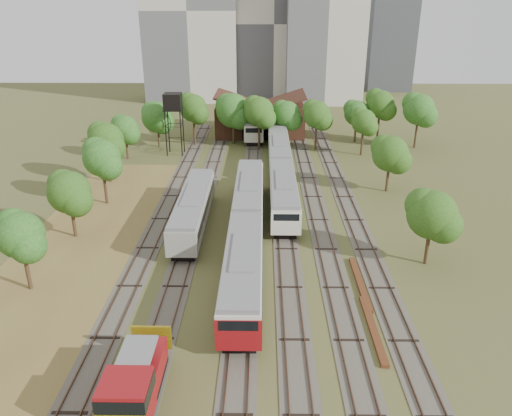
{
  "coord_description": "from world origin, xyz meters",
  "views": [
    {
      "loc": [
        -0.38,
        -34.22,
        23.06
      ],
      "look_at": [
        -1.12,
        15.22,
        2.5
      ],
      "focal_mm": 35.0,
      "sensor_mm": 36.0,
      "label": 1
    }
  ],
  "objects_px": {
    "railcar_red_set": "(247,228)",
    "water_tower": "(173,103)",
    "shunter_locomotive": "(135,386)",
    "railcar_green_set": "(279,153)"
  },
  "relations": [
    {
      "from": "railcar_red_set",
      "to": "shunter_locomotive",
      "type": "bearing_deg",
      "value": -105.45
    },
    {
      "from": "railcar_red_set",
      "to": "shunter_locomotive",
      "type": "relative_size",
      "value": 4.27
    },
    {
      "from": "shunter_locomotive",
      "to": "water_tower",
      "type": "relative_size",
      "value": 0.83
    },
    {
      "from": "railcar_green_set",
      "to": "shunter_locomotive",
      "type": "distance_m",
      "value": 49.85
    },
    {
      "from": "railcar_red_set",
      "to": "railcar_green_set",
      "type": "xyz_separation_m",
      "value": [
        4.0,
        27.13,
        -0.06
      ]
    },
    {
      "from": "railcar_green_set",
      "to": "shunter_locomotive",
      "type": "height_order",
      "value": "railcar_green_set"
    },
    {
      "from": "railcar_red_set",
      "to": "railcar_green_set",
      "type": "bearing_deg",
      "value": 81.61
    },
    {
      "from": "shunter_locomotive",
      "to": "water_tower",
      "type": "distance_m",
      "value": 55.84
    },
    {
      "from": "railcar_red_set",
      "to": "water_tower",
      "type": "distance_m",
      "value": 36.18
    },
    {
      "from": "railcar_green_set",
      "to": "water_tower",
      "type": "bearing_deg",
      "value": 159.48
    }
  ]
}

